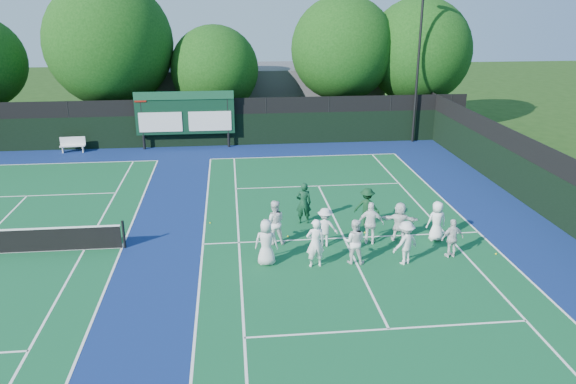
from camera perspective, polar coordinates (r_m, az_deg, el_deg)
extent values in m
plane|color=#19380F|center=(21.29, 6.25, -5.78)|extent=(120.00, 120.00, 0.00)
cube|color=navy|center=(21.82, -9.98, -5.32)|extent=(34.00, 32.00, 0.01)
cube|color=#10522B|center=(22.17, 5.71, -4.67)|extent=(10.97, 23.77, 0.00)
cube|color=white|center=(33.22, 1.63, 3.64)|extent=(10.97, 0.08, 0.00)
cube|color=white|center=(21.78, -8.63, -5.25)|extent=(0.08, 23.77, 0.00)
cube|color=white|center=(23.85, 18.76, -3.87)|extent=(0.08, 23.77, 0.00)
cube|color=white|center=(21.75, -5.01, -5.13)|extent=(0.08, 23.77, 0.00)
cube|color=white|center=(23.32, 15.69, -4.08)|extent=(0.08, 23.77, 0.00)
cube|color=white|center=(16.70, 10.20, -13.53)|extent=(8.23, 0.08, 0.00)
cube|color=white|center=(28.04, 3.12, 0.62)|extent=(8.23, 0.08, 0.00)
cube|color=white|center=(22.17, 5.71, -4.66)|extent=(0.08, 12.80, 0.00)
cube|color=white|center=(34.33, -22.23, 2.71)|extent=(10.97, 0.08, 0.00)
cube|color=white|center=(22.15, -16.51, -5.44)|extent=(0.08, 23.77, 0.00)
cube|color=white|center=(22.45, -19.96, -5.49)|extent=(0.08, 23.77, 0.00)
cube|color=white|center=(29.35, -24.99, -0.36)|extent=(8.23, 0.08, 0.00)
cube|color=black|center=(35.75, -8.66, 6.19)|extent=(34.00, 0.08, 2.00)
cube|color=black|center=(35.45, -8.78, 8.55)|extent=(34.00, 0.05, 1.00)
cube|color=black|center=(25.17, 26.30, -1.27)|extent=(0.08, 32.00, 2.00)
cube|color=black|center=(24.73, 26.81, 1.99)|extent=(0.05, 32.00, 1.00)
cylinder|color=black|center=(35.56, -14.59, 6.96)|extent=(0.16, 0.16, 3.50)
cylinder|color=black|center=(35.16, -6.12, 7.34)|extent=(0.16, 0.16, 3.50)
cube|color=black|center=(35.17, -10.42, 7.88)|extent=(6.00, 0.15, 2.60)
cube|color=#14462B|center=(34.88, -10.54, 9.62)|extent=(6.00, 0.05, 0.50)
cube|color=silver|center=(35.32, -12.83, 6.94)|extent=(2.60, 0.04, 1.20)
cube|color=silver|center=(35.09, -7.92, 7.15)|extent=(2.60, 0.04, 1.20)
cube|color=maroon|center=(35.19, -14.81, 9.23)|extent=(0.70, 0.04, 0.50)
cube|color=#545459|center=(43.44, -2.97, 10.04)|extent=(18.00, 6.00, 4.00)
cylinder|color=black|center=(36.69, 13.08, 12.60)|extent=(0.16, 0.16, 10.00)
cylinder|color=black|center=(21.92, -16.35, -4.16)|extent=(0.10, 0.10, 1.10)
cube|color=white|center=(36.43, -21.03, 4.41)|extent=(1.49, 0.49, 0.06)
cube|color=white|center=(36.50, -21.03, 4.88)|extent=(1.47, 0.16, 0.49)
cube|color=white|center=(36.63, -21.88, 4.03)|extent=(0.08, 0.35, 0.39)
cube|color=white|center=(36.33, -20.10, 4.13)|extent=(0.08, 0.35, 0.39)
cylinder|color=#311E0D|center=(39.75, -17.03, 7.64)|extent=(0.44, 0.44, 3.02)
sphere|color=#0F3A0D|center=(39.15, -17.70, 14.21)|extent=(8.19, 8.19, 8.19)
sphere|color=#0F3A0D|center=(39.40, -16.62, 13.14)|extent=(5.74, 5.74, 5.74)
cylinder|color=#311E0D|center=(39.13, -7.26, 7.50)|extent=(0.44, 0.44, 2.14)
sphere|color=#0F3A0D|center=(38.60, -7.46, 12.24)|extent=(5.84, 5.84, 5.84)
sphere|color=#0F3A0D|center=(38.96, -6.52, 11.47)|extent=(4.09, 4.09, 4.09)
cylinder|color=#311E0D|center=(39.80, 5.39, 8.39)|extent=(0.44, 0.44, 2.98)
sphere|color=#0F3A0D|center=(39.24, 5.58, 14.31)|extent=(7.02, 7.02, 7.02)
sphere|color=#0F3A0D|center=(39.72, 6.33, 13.33)|extent=(4.92, 4.92, 4.92)
cylinder|color=#311E0D|center=(41.20, 12.71, 8.17)|extent=(0.44, 0.44, 2.70)
sphere|color=#0F3A0D|center=(40.64, 13.14, 13.77)|extent=(7.19, 7.19, 7.19)
sphere|color=#0F3A0D|center=(41.19, 13.73, 12.78)|extent=(5.03, 5.03, 5.03)
sphere|color=yellow|center=(22.15, -0.01, -4.53)|extent=(0.07, 0.07, 0.07)
sphere|color=yellow|center=(24.60, 11.67, -2.45)|extent=(0.07, 0.07, 0.07)
sphere|color=yellow|center=(22.08, 20.38, -5.91)|extent=(0.07, 0.07, 0.07)
sphere|color=yellow|center=(23.65, -7.92, -3.12)|extent=(0.07, 0.07, 0.07)
sphere|color=yellow|center=(22.70, 7.83, -4.11)|extent=(0.07, 0.07, 0.07)
sphere|color=yellow|center=(23.40, 15.88, -3.97)|extent=(0.07, 0.07, 0.07)
imported|color=silver|center=(19.69, -2.21, -5.14)|extent=(0.89, 0.65, 1.68)
imported|color=white|center=(19.53, 2.79, -5.21)|extent=(0.69, 0.49, 1.78)
imported|color=white|center=(19.94, 6.74, -5.00)|extent=(0.94, 0.81, 1.65)
imported|color=silver|center=(20.17, 11.87, -5.07)|extent=(1.19, 0.98, 1.60)
imported|color=silver|center=(21.11, 16.35, -4.53)|extent=(0.91, 0.48, 1.47)
imported|color=white|center=(21.29, -1.41, -3.09)|extent=(0.87, 0.69, 1.75)
imported|color=silver|center=(21.18, 3.76, -3.59)|extent=(1.07, 0.72, 1.53)
imported|color=white|center=(21.53, 8.41, -3.15)|extent=(1.05, 0.62, 1.67)
imported|color=white|center=(22.02, 11.27, -2.96)|extent=(1.51, 0.84, 1.56)
imported|color=white|center=(22.35, 14.88, -2.87)|extent=(0.83, 0.59, 1.59)
imported|color=#0F3720|center=(23.19, 1.59, -1.13)|extent=(0.65, 0.44, 1.77)
imported|color=#0E351A|center=(23.22, 8.03, -1.51)|extent=(1.19, 0.93, 1.62)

